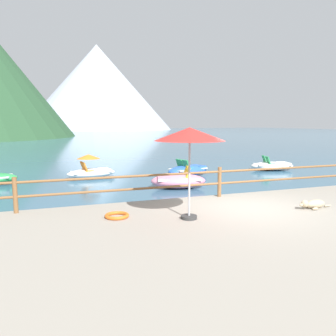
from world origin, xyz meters
The scene contains 11 objects.
ground_plane centered at (0.00, 40.00, 0.00)m, with size 200.00×200.00×0.00m, color #38607A.
promenade_dock centered at (0.00, -2.20, 0.20)m, with size 28.00×8.00×0.40m, color gray.
dock_railing centered at (0.00, 1.55, 0.99)m, with size 23.92×0.12×0.95m.
beach_umbrella centered at (-1.87, -0.42, 2.45)m, with size 1.70×1.70×2.24m.
dog_resting centered at (1.75, -0.64, 0.52)m, with size 1.08×0.40×0.26m.
life_ring centered at (-3.53, 0.28, 0.45)m, with size 0.61×0.61×0.09m, color orange.
pedal_boat_0 centered at (-3.18, 9.14, 0.37)m, with size 2.58×1.54×1.18m.
pedal_boat_2 centered at (7.07, 8.39, 0.26)m, with size 2.74×1.90×0.83m.
pedal_boat_3 centered at (-0.02, 5.18, 0.32)m, with size 2.55×1.79×0.91m.
pedal_boat_4 centered at (1.59, 7.96, 0.31)m, with size 2.67×1.92×0.90m.
distant_peak centered at (12.31, 123.39, 15.78)m, with size 55.78×55.78×31.56m, color #A8B2C1.
Camera 1 is at (-4.99, -7.80, 2.76)m, focal length 35.76 mm.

